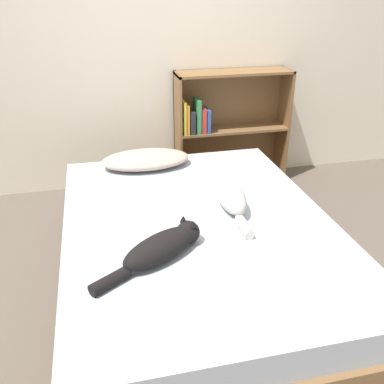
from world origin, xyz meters
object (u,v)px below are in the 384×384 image
Objects in this scene: pillow at (146,159)px; cat_light at (230,195)px; bookshelf at (226,126)px; cat_dark at (163,246)px; bed at (198,250)px.

cat_light is (0.40, -0.70, 0.02)m from pillow.
bookshelf reaches higher than cat_light.
cat_dark is at bearing 132.95° from cat_light.
pillow is 0.66× the size of bookshelf.
cat_light is 0.62m from cat_dark.
bed is 2.15× the size of bookshelf.
bed is 0.87m from pillow.
cat_light reaches higher than pillow.
bookshelf is at bearing 34.05° from pillow.
cat_light is (0.22, 0.11, 0.28)m from bed.
bed is 3.28× the size of pillow.
pillow is at bearing 102.57° from bed.
bookshelf is at bearing -14.76° from cat_light.
bed is at bearing 17.53° from cat_dark.
pillow is 1.06× the size of cat_light.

